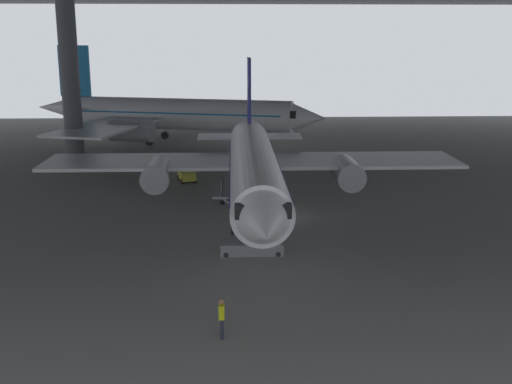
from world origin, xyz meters
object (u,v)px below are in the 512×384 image
(airplane_main, at_px, (254,166))
(baggage_tug, at_px, (187,175))
(crew_worker_by_stairs, at_px, (232,220))
(boarding_stairs, at_px, (251,241))
(crew_worker_near_nose, at_px, (222,316))
(airplane_distant, at_px, (173,114))

(airplane_main, height_order, baggage_tug, airplane_main)
(crew_worker_by_stairs, bearing_deg, boarding_stairs, -73.23)
(crew_worker_by_stairs, height_order, baggage_tug, crew_worker_by_stairs)
(airplane_main, relative_size, crew_worker_near_nose, 18.75)
(boarding_stairs, relative_size, crew_worker_near_nose, 2.56)
(boarding_stairs, bearing_deg, crew_worker_by_stairs, 106.77)
(airplane_main, height_order, crew_worker_by_stairs, airplane_main)
(boarding_stairs, height_order, crew_worker_by_stairs, boarding_stairs)
(airplane_distant, xyz_separation_m, baggage_tug, (2.94, -20.29, -2.87))
(crew_worker_by_stairs, distance_m, baggage_tug, 15.66)
(crew_worker_near_nose, xyz_separation_m, airplane_distant, (-6.34, 49.21, 2.40))
(airplane_main, height_order, airplane_distant, airplane_distant)
(baggage_tug, bearing_deg, airplane_distant, 98.24)
(airplane_main, xyz_separation_m, crew_worker_by_stairs, (-1.54, -5.64, -2.25))
(airplane_main, distance_m, baggage_tug, 11.29)
(crew_worker_near_nose, relative_size, airplane_distant, 0.05)
(airplane_main, xyz_separation_m, airplane_distant, (-8.36, 29.81, 0.15))
(airplane_main, height_order, boarding_stairs, airplane_main)
(airplane_distant, relative_size, baggage_tug, 14.31)
(airplane_main, xyz_separation_m, crew_worker_near_nose, (-2.02, -19.40, -2.25))
(crew_worker_by_stairs, xyz_separation_m, airplane_distant, (-6.82, 35.45, 2.40))
(crew_worker_near_nose, height_order, crew_worker_by_stairs, crew_worker_by_stairs)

